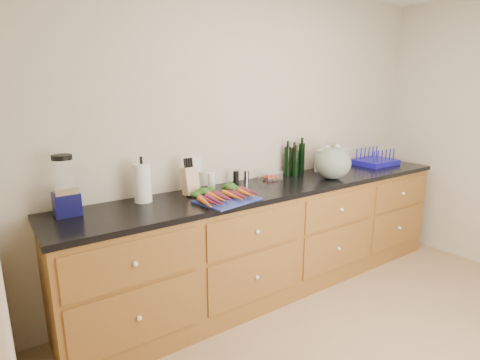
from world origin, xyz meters
TOP-DOWN VIEW (x-y plane):
  - wall_back at (0.00, 1.62)m, footprint 4.10×0.05m
  - cabinets at (0.00, 1.30)m, footprint 3.60×0.64m
  - countertop at (0.00, 1.30)m, footprint 3.64×0.62m
  - cutting_board at (-0.60, 1.14)m, footprint 0.47×0.39m
  - carrots at (-0.60, 1.18)m, footprint 0.44×0.32m
  - squash at (0.54, 1.18)m, footprint 0.32×0.32m
  - blender_appliance at (-1.61, 1.46)m, footprint 0.15×0.15m
  - paper_towel at (-1.11, 1.46)m, footprint 0.12×0.12m
  - knife_block at (-0.74, 1.44)m, footprint 0.10×0.10m
  - grinder_salt at (-0.54, 1.48)m, footprint 0.06×0.06m
  - grinder_pepper at (-0.30, 1.48)m, footprint 0.05×0.05m
  - canister_chrome at (-0.19, 1.48)m, footprint 0.05×0.05m
  - tomato_box at (0.07, 1.47)m, footprint 0.17×0.13m
  - bottles at (0.38, 1.51)m, footprint 0.24×0.12m
  - grocery_bag at (0.79, 1.42)m, footprint 0.36×0.32m
  - dish_rack at (1.42, 1.38)m, footprint 0.42×0.34m

SIDE VIEW (x-z plane):
  - cabinets at x=0.00m, z-range 0.00..0.90m
  - countertop at x=0.00m, z-range 0.90..0.94m
  - cutting_board at x=-0.60m, z-range 0.94..0.95m
  - carrots at x=-0.60m, z-range 0.95..1.01m
  - tomato_box at x=0.07m, z-range 0.94..1.02m
  - dish_rack at x=1.42m, z-range 0.90..1.07m
  - canister_chrome at x=-0.19m, z-range 0.94..1.05m
  - grinder_pepper at x=-0.30m, z-range 0.94..1.06m
  - grinder_salt at x=-0.54m, z-range 0.94..1.07m
  - knife_block at x=-0.74m, z-range 0.94..1.15m
  - grocery_bag at x=0.79m, z-range 0.94..1.15m
  - bottles at x=0.38m, z-range 0.93..1.21m
  - paper_towel at x=-1.11m, z-range 0.94..1.21m
  - squash at x=0.54m, z-range 0.94..1.23m
  - blender_appliance at x=-1.61m, z-range 0.92..1.30m
  - wall_back at x=0.00m, z-range 0.00..2.60m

